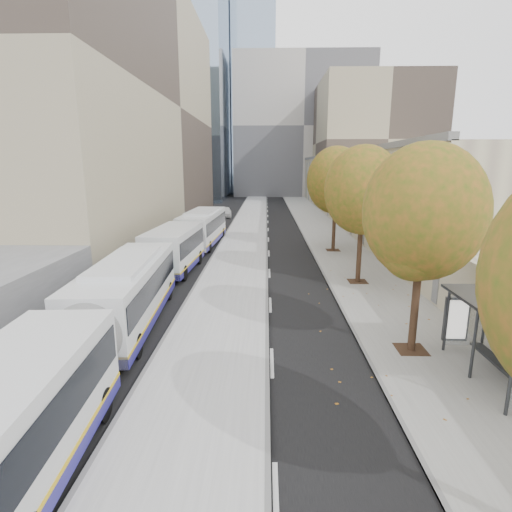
{
  "coord_description": "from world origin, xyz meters",
  "views": [
    {
      "loc": [
        -1.89,
        -1.0,
        6.86
      ],
      "look_at": [
        -2.37,
        18.08,
        2.5
      ],
      "focal_mm": 28.0,
      "sensor_mm": 36.0,
      "label": 1
    }
  ],
  "objects_px": {
    "bus_shelter": "(507,318)",
    "distant_car": "(225,212)",
    "bus_near": "(98,325)",
    "bus_far": "(193,235)"
  },
  "relations": [
    {
      "from": "bus_shelter",
      "to": "distant_car",
      "type": "distance_m",
      "value": 43.53
    },
    {
      "from": "bus_shelter",
      "to": "bus_near",
      "type": "relative_size",
      "value": 0.26
    },
    {
      "from": "bus_far",
      "to": "distant_car",
      "type": "xyz_separation_m",
      "value": [
        0.23,
        22.89,
        -0.87
      ]
    },
    {
      "from": "bus_shelter",
      "to": "bus_far",
      "type": "xyz_separation_m",
      "value": [
        -13.29,
        18.6,
        -0.62
      ]
    },
    {
      "from": "distant_car",
      "to": "bus_near",
      "type": "bearing_deg",
      "value": -95.42
    },
    {
      "from": "bus_near",
      "to": "bus_far",
      "type": "bearing_deg",
      "value": 86.43
    },
    {
      "from": "bus_shelter",
      "to": "bus_far",
      "type": "relative_size",
      "value": 0.25
    },
    {
      "from": "bus_near",
      "to": "bus_far",
      "type": "distance_m",
      "value": 17.98
    },
    {
      "from": "bus_shelter",
      "to": "distant_car",
      "type": "xyz_separation_m",
      "value": [
        -13.06,
        41.49,
        -1.49
      ]
    },
    {
      "from": "bus_near",
      "to": "bus_far",
      "type": "relative_size",
      "value": 0.97
    }
  ]
}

